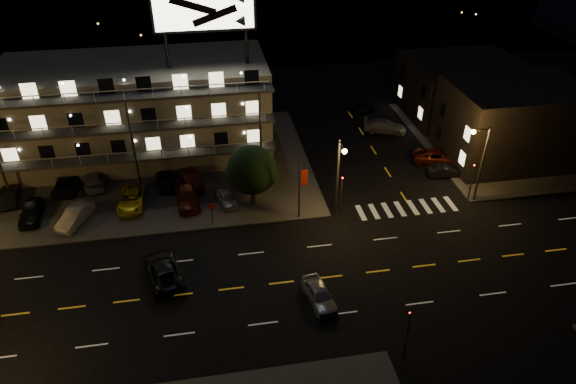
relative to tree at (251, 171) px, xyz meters
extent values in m
plane|color=black|center=(-0.98, -11.31, -3.80)|extent=(140.00, 140.00, 0.00)
cube|color=#383936|center=(-14.98, 8.69, -3.73)|extent=(44.00, 24.00, 0.15)
cube|color=#383936|center=(29.02, 8.69, -3.73)|extent=(16.00, 24.00, 0.15)
cube|color=gray|center=(-10.98, 12.69, 1.20)|extent=(28.00, 12.00, 10.00)
cube|color=gray|center=(-10.98, 12.69, 6.45)|extent=(28.00, 12.00, 0.50)
cube|color=#383936|center=(-10.98, 5.79, -0.65)|extent=(28.00, 1.80, 0.25)
cube|color=#383936|center=(-10.98, 5.79, 2.55)|extent=(28.00, 1.80, 0.25)
cube|color=#383936|center=(-10.98, 5.79, 5.75)|extent=(28.00, 1.80, 0.25)
cylinder|color=black|center=(-6.98, 10.69, 8.45)|extent=(0.36, 0.36, 3.50)
cylinder|color=black|center=(1.02, 10.69, 8.45)|extent=(0.36, 0.36, 3.50)
cube|color=black|center=(-2.98, 10.69, 12.20)|extent=(10.20, 0.50, 4.20)
cube|color=#EAE9C7|center=(-2.98, 10.39, 12.20)|extent=(9.60, 0.06, 3.60)
cube|color=black|center=(29.02, 4.69, 0.45)|extent=(14.00, 10.00, 8.50)
cube|color=black|center=(29.02, 16.69, -0.30)|extent=(14.00, 12.00, 7.00)
cylinder|color=#2D2D30|center=(7.52, -3.01, 0.20)|extent=(0.20, 0.20, 8.00)
cylinder|color=#2D2D30|center=(7.52, -3.81, 4.00)|extent=(0.12, 1.80, 0.12)
sphere|color=gold|center=(7.52, -4.61, 3.90)|extent=(0.44, 0.44, 0.44)
cylinder|color=#2D2D30|center=(21.52, -3.01, 0.20)|extent=(0.20, 0.20, 8.00)
cylinder|color=#2D2D30|center=(20.72, -3.01, 4.00)|extent=(1.80, 0.12, 0.12)
sphere|color=gold|center=(19.92, -3.01, 3.90)|extent=(0.44, 0.44, 0.44)
cylinder|color=#2D2D30|center=(8.02, -2.81, -2.00)|extent=(0.14, 0.14, 3.60)
imported|color=black|center=(8.02, -2.81, 0.30)|extent=(0.20, 0.16, 1.00)
sphere|color=#FF0C0C|center=(8.02, -2.93, 0.20)|extent=(0.14, 0.14, 0.14)
cylinder|color=#2D2D30|center=(8.02, -19.81, -2.00)|extent=(0.14, 0.14, 3.60)
imported|color=black|center=(8.02, -19.81, 0.30)|extent=(0.20, 0.16, 1.00)
sphere|color=#FF0C0C|center=(8.02, -19.69, 0.20)|extent=(0.14, 0.14, 0.14)
cylinder|color=#2D2D30|center=(21.02, -2.81, -2.00)|extent=(0.14, 0.14, 3.60)
imported|color=black|center=(21.02, -2.81, 0.30)|extent=(0.16, 0.20, 1.00)
sphere|color=#FF0C0C|center=(20.90, -2.81, 0.20)|extent=(0.14, 0.14, 0.14)
cylinder|color=#2D2D30|center=(4.02, -2.91, -0.60)|extent=(0.16, 0.16, 6.40)
cube|color=#A21E0B|center=(4.47, -2.91, 0.60)|extent=(0.60, 0.04, 1.60)
cylinder|color=#2D2D30|center=(-3.98, -2.71, -2.70)|extent=(0.08, 0.08, 2.20)
cylinder|color=#A21E0B|center=(-3.98, -2.76, -1.65)|extent=(0.91, 0.04, 0.91)
cylinder|color=black|center=(0.04, -0.01, -2.57)|extent=(0.45, 0.45, 2.17)
sphere|color=black|center=(0.04, -0.01, 0.15)|extent=(4.70, 4.70, 4.70)
sphere|color=black|center=(-1.04, 0.35, -0.40)|extent=(2.89, 2.89, 2.89)
sphere|color=black|center=(1.04, -0.37, -0.22)|extent=(2.71, 2.71, 2.71)
imported|color=black|center=(-20.55, 0.94, -2.91)|extent=(2.00, 4.48, 1.49)
imported|color=gray|center=(-16.41, -0.35, -2.92)|extent=(3.13, 4.69, 1.46)
imported|color=gold|center=(-11.50, 1.62, -2.95)|extent=(2.55, 5.16, 1.41)
imported|color=#57180C|center=(-6.24, 1.16, -2.91)|extent=(2.61, 5.34, 1.49)
imported|color=gray|center=(-2.53, 0.52, -3.03)|extent=(2.44, 3.94, 1.25)
imported|color=black|center=(-23.29, 4.30, -2.94)|extent=(2.29, 4.51, 1.42)
imported|color=black|center=(-18.23, 5.71, -2.97)|extent=(2.27, 4.89, 1.36)
imported|color=gray|center=(-15.75, 6.02, -2.97)|extent=(3.13, 5.08, 1.38)
imported|color=black|center=(-8.44, 4.71, -2.96)|extent=(2.28, 4.29, 1.39)
imported|color=#57180C|center=(-5.87, 4.39, -2.89)|extent=(2.74, 4.91, 1.53)
imported|color=black|center=(20.72, 1.86, -3.19)|extent=(3.87, 1.71, 1.24)
imported|color=#57180C|center=(20.99, 4.84, -3.07)|extent=(5.73, 3.79, 1.46)
imported|color=gray|center=(17.79, 13.03, -3.05)|extent=(5.58, 3.78, 1.50)
imported|color=black|center=(16.69, 19.02, -3.19)|extent=(3.82, 2.23, 1.22)
imported|color=gray|center=(3.51, -13.83, -3.08)|extent=(2.36, 4.47, 1.45)
imported|color=black|center=(-8.20, -9.10, -3.03)|extent=(3.80, 6.00, 1.54)
camera|label=1|loc=(-3.58, -41.20, 24.60)|focal=32.00mm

